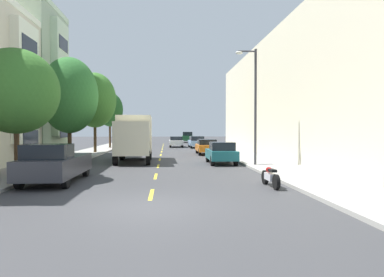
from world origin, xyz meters
The scene contains 21 objects.
ground_plane centered at (0.00, 30.00, 0.00)m, with size 160.00×160.00×0.00m, color #38383A.
sidewalk_left centered at (-7.10, 28.00, 0.07)m, with size 3.20×120.00×0.14m, color #99968E.
sidewalk_right centered at (7.10, 28.00, 0.07)m, with size 3.20×120.00×0.14m, color #99968E.
lane_centerline_dashes centered at (0.00, 24.50, 0.00)m, with size 0.14×47.20×0.01m.
apartment_block_opposite centered at (13.70, 20.00, 5.00)m, with size 10.00×36.00×10.00m, color beige.
street_tree_nearest centered at (-6.40, 6.24, 4.10)m, with size 3.89×3.89×5.93m.
street_tree_second centered at (-6.40, 15.28, 4.78)m, with size 4.04×4.04×7.36m.
street_tree_third centered at (-6.40, 24.31, 5.18)m, with size 4.09×4.09×7.71m.
street_tree_farthest centered at (-6.40, 33.35, 4.79)m, with size 3.19×3.19×6.74m.
street_lamp centered at (5.96, 11.19, 4.30)m, with size 1.35×0.28×7.22m.
delivery_box_truck centered at (-1.81, 15.56, 1.89)m, with size 2.58×7.38×3.34m.
parked_wagon_sky centered at (4.33, 34.57, 0.80)m, with size 1.92×4.74×1.50m.
parked_sedan_orange centered at (4.29, 22.45, 0.75)m, with size 1.81×4.50×1.43m.
parked_wagon_red centered at (-4.46, 32.03, 0.80)m, with size 1.95×4.75×1.50m.
parked_suv_forest centered at (4.33, 54.55, 0.99)m, with size 2.06×4.84×1.93m.
parked_suv_champagne centered at (-4.46, 43.91, 0.99)m, with size 2.00×4.82×1.93m.
parked_pickup_charcoal centered at (-4.33, 5.17, 0.83)m, with size 2.03×5.31×1.73m.
parked_suv_black centered at (-4.26, 49.93, 0.99)m, with size 2.00×4.82×1.93m.
parked_hatchback_teal centered at (4.24, 13.11, 0.76)m, with size 1.75×4.00×1.50m.
moving_white_sedan centered at (1.80, 36.74, 0.75)m, with size 1.80×4.50×1.43m.
parked_motorcycle centered at (4.75, 3.36, 0.41)m, with size 0.62×2.05×0.90m.
Camera 1 is at (0.56, -10.77, 2.33)m, focal length 33.30 mm.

